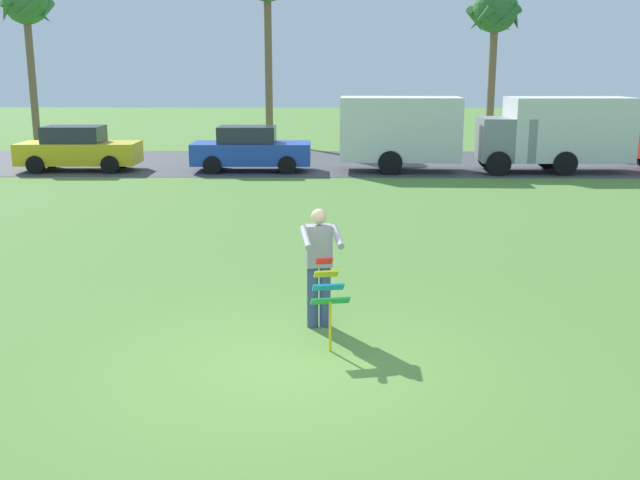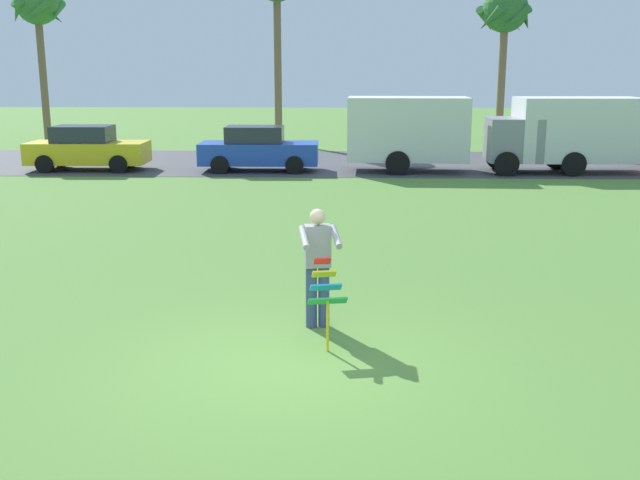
{
  "view_description": "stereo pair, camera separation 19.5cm",
  "coord_description": "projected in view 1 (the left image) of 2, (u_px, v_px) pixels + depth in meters",
  "views": [
    {
      "loc": [
        0.53,
        -8.66,
        3.66
      ],
      "look_at": [
        0.34,
        2.46,
        1.05
      ],
      "focal_mm": 41.59,
      "sensor_mm": 36.0,
      "label": 1
    },
    {
      "loc": [
        0.72,
        -8.66,
        3.66
      ],
      "look_at": [
        0.34,
        2.46,
        1.05
      ],
      "focal_mm": 41.59,
      "sensor_mm": 36.0,
      "label": 2
    }
  ],
  "objects": [
    {
      "name": "parked_truck_red_cab",
      "position": [
        591.0,
        132.0,
        26.08
      ],
      "size": [
        6.76,
        2.26,
        2.62
      ],
      "color": "#B2231E",
      "rests_on": "ground"
    },
    {
      "name": "parked_car_blue",
      "position": [
        251.0,
        150.0,
        26.42
      ],
      "size": [
        4.23,
        1.89,
        1.6
      ],
      "color": "#2347B7",
      "rests_on": "ground"
    },
    {
      "name": "ground_plane",
      "position": [
        290.0,
        366.0,
        9.28
      ],
      "size": [
        120.0,
        120.0,
        0.0
      ],
      "primitive_type": "plane",
      "color": "#568438"
    },
    {
      "name": "parked_car_yellow",
      "position": [
        78.0,
        149.0,
        26.53
      ],
      "size": [
        4.24,
        1.91,
        1.6
      ],
      "color": "yellow",
      "rests_on": "ground"
    },
    {
      "name": "person_kite_flyer",
      "position": [
        319.0,
        263.0,
        10.46
      ],
      "size": [
        0.62,
        0.72,
        1.73
      ],
      "color": "#384772",
      "rests_on": "ground"
    },
    {
      "name": "road_strip",
      "position": [
        319.0,
        163.0,
        28.9
      ],
      "size": [
        120.0,
        8.0,
        0.01
      ],
      "primitive_type": "cube",
      "color": "#424247",
      "rests_on": "ground"
    },
    {
      "name": "palm_tree_left_near",
      "position": [
        26.0,
        9.0,
        35.67
      ],
      "size": [
        2.58,
        2.71,
        7.73
      ],
      "color": "brown",
      "rests_on": "ground"
    },
    {
      "name": "kite_held",
      "position": [
        328.0,
        290.0,
        9.76
      ],
      "size": [
        0.53,
        0.68,
        1.16
      ],
      "color": "red",
      "rests_on": "ground"
    },
    {
      "name": "parked_truck_grey_van",
      "position": [
        423.0,
        132.0,
        26.18
      ],
      "size": [
        6.77,
        2.28,
        2.62
      ],
      "color": "gray",
      "rests_on": "ground"
    },
    {
      "name": "palm_tree_centre_far",
      "position": [
        495.0,
        16.0,
        34.53
      ],
      "size": [
        2.58,
        2.71,
        7.29
      ],
      "color": "brown",
      "rests_on": "ground"
    }
  ]
}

